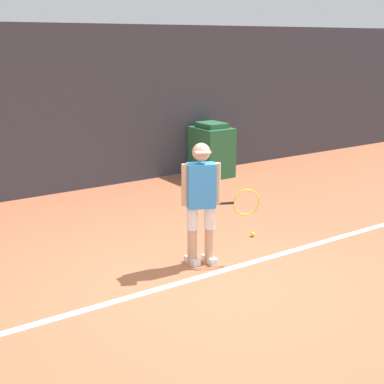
% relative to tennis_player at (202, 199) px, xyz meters
% --- Properties ---
extents(ground_plane, '(24.00, 24.00, 0.00)m').
position_rel_tennis_player_xyz_m(ground_plane, '(-0.26, -0.49, -0.85)').
color(ground_plane, '#B76642').
extents(back_wall, '(24.00, 0.10, 3.01)m').
position_rel_tennis_player_xyz_m(back_wall, '(-0.26, 4.15, 0.65)').
color(back_wall, '#383842').
rests_on(back_wall, ground_plane).
extents(court_baseline, '(21.60, 0.10, 0.01)m').
position_rel_tennis_player_xyz_m(court_baseline, '(-0.26, -0.36, -0.85)').
color(court_baseline, white).
rests_on(court_baseline, ground_plane).
extents(tennis_player, '(0.91, 0.47, 1.54)m').
position_rel_tennis_player_xyz_m(tennis_player, '(0.00, 0.00, 0.00)').
color(tennis_player, tan).
rests_on(tennis_player, ground_plane).
extents(tennis_ball, '(0.07, 0.07, 0.07)m').
position_rel_tennis_player_xyz_m(tennis_ball, '(1.15, 0.37, -0.82)').
color(tennis_ball, '#D1E533').
rests_on(tennis_ball, ground_plane).
extents(covered_chair, '(0.65, 0.82, 1.11)m').
position_rel_tennis_player_xyz_m(covered_chair, '(2.74, 3.64, -0.32)').
color(covered_chair, '#28663D').
rests_on(covered_chair, ground_plane).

